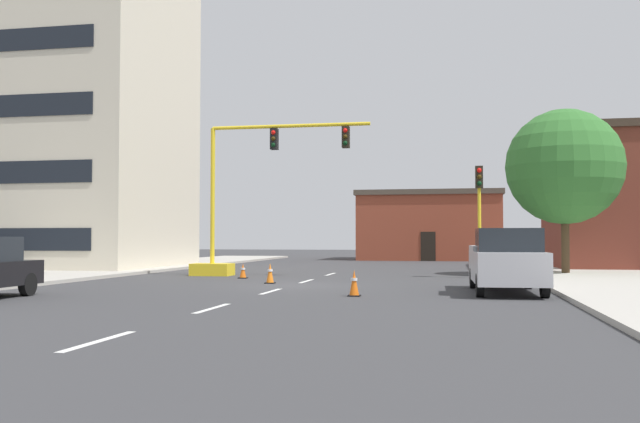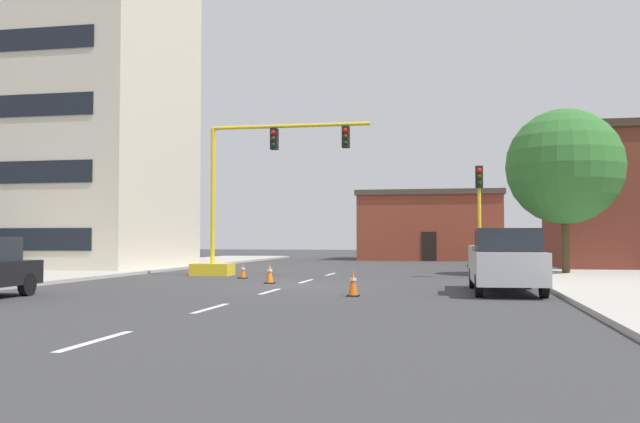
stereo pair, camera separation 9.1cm
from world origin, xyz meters
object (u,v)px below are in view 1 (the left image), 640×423
(tree_right_mid, at_px, (564,167))
(traffic_cone_roadside_c, at_px, (270,273))
(traffic_cone_roadside_b, at_px, (354,283))
(traffic_light_pole_right, at_px, (479,196))
(pickup_truck_silver, at_px, (506,261))
(traffic_signal_gantry, at_px, (233,227))
(traffic_cone_roadside_a, at_px, (243,271))

(tree_right_mid, relative_size, traffic_cone_roadside_c, 9.89)
(tree_right_mid, height_order, traffic_cone_roadside_b, tree_right_mid)
(traffic_light_pole_right, height_order, pickup_truck_silver, traffic_light_pole_right)
(traffic_signal_gantry, height_order, traffic_light_pole_right, traffic_signal_gantry)
(traffic_signal_gantry, height_order, traffic_cone_roadside_c, traffic_signal_gantry)
(traffic_signal_gantry, bearing_deg, traffic_light_pole_right, 1.06)
(traffic_cone_roadside_b, bearing_deg, traffic_signal_gantry, 124.35)
(pickup_truck_silver, xyz_separation_m, traffic_cone_roadside_a, (-10.37, 6.10, -0.66))
(tree_right_mid, height_order, traffic_cone_roadside_a, tree_right_mid)
(traffic_signal_gantry, relative_size, pickup_truck_silver, 1.50)
(traffic_signal_gantry, height_order, tree_right_mid, tree_right_mid)
(tree_right_mid, distance_m, traffic_cone_roadside_a, 15.26)
(traffic_cone_roadside_b, height_order, traffic_cone_roadside_c, traffic_cone_roadside_b)
(traffic_light_pole_right, bearing_deg, traffic_cone_roadside_b, -110.80)
(traffic_cone_roadside_b, bearing_deg, traffic_light_pole_right, 69.20)
(traffic_cone_roadside_b, relative_size, traffic_cone_roadside_c, 1.01)
(traffic_signal_gantry, height_order, traffic_cone_roadside_b, traffic_signal_gantry)
(tree_right_mid, xyz_separation_m, traffic_cone_roadside_a, (-13.76, -4.69, -4.64))
(traffic_cone_roadside_a, relative_size, traffic_cone_roadside_c, 0.83)
(traffic_signal_gantry, distance_m, pickup_truck_silver, 14.01)
(pickup_truck_silver, distance_m, traffic_cone_roadside_a, 12.05)
(traffic_light_pole_right, height_order, traffic_cone_roadside_a, traffic_light_pole_right)
(tree_right_mid, height_order, traffic_cone_roadside_c, tree_right_mid)
(tree_right_mid, bearing_deg, traffic_cone_roadside_c, -146.60)
(pickup_truck_silver, relative_size, traffic_cone_roadside_c, 7.10)
(traffic_signal_gantry, bearing_deg, traffic_cone_roadside_a, -61.27)
(tree_right_mid, distance_m, traffic_cone_roadside_c, 14.81)
(pickup_truck_silver, distance_m, traffic_cone_roadside_c, 8.93)
(traffic_signal_gantry, xyz_separation_m, pickup_truck_silver, (11.43, -8.02, -1.21))
(traffic_cone_roadside_a, xyz_separation_m, traffic_cone_roadside_b, (5.92, -8.28, 0.07))
(traffic_cone_roadside_c, bearing_deg, traffic_signal_gantry, 121.51)
(traffic_cone_roadside_a, distance_m, traffic_cone_roadside_c, 3.65)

